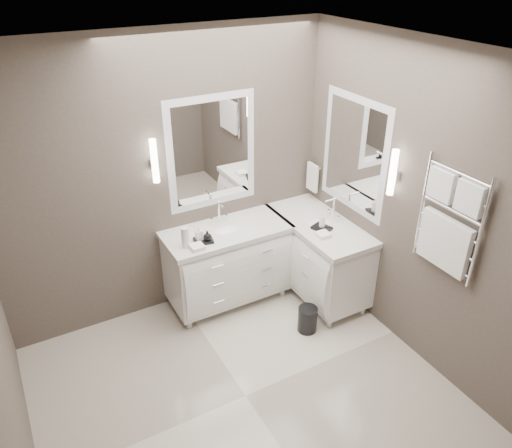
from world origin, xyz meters
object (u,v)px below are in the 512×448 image
towel_ladder (448,226)px  waste_bin (307,319)px  vanity_back (227,260)px  vanity_right (318,253)px

towel_ladder → waste_bin: towel_ladder is taller
vanity_back → vanity_right: 0.93m
vanity_right → waste_bin: bearing=-132.1°
waste_bin → towel_ladder: bearing=-51.9°
towel_ladder → vanity_back: bearing=124.1°
towel_ladder → waste_bin: (-0.65, 0.83, -1.26)m
vanity_right → towel_ladder: towel_ladder is taller
vanity_back → towel_ladder: 2.16m
vanity_right → waste_bin: 0.73m
vanity_right → vanity_back: bearing=159.6°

